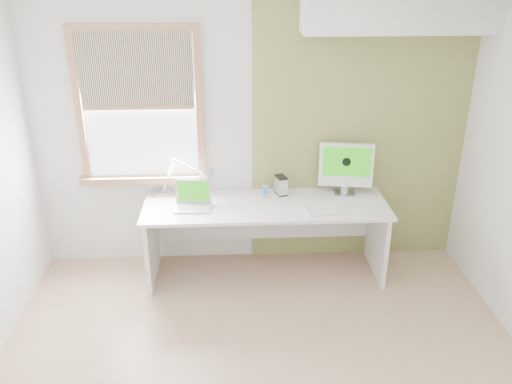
{
  "coord_description": "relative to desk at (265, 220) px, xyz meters",
  "views": [
    {
      "loc": [
        -0.21,
        -2.92,
        2.77
      ],
      "look_at": [
        0.0,
        1.05,
        1.0
      ],
      "focal_mm": 37.21,
      "sensor_mm": 36.0,
      "label": 1
    }
  ],
  "objects": [
    {
      "name": "external_drive",
      "position": [
        0.16,
        0.16,
        0.28
      ],
      "size": [
        0.12,
        0.16,
        0.18
      ],
      "color": "#B9BBBE",
      "rests_on": "desk"
    },
    {
      "name": "room",
      "position": [
        -0.11,
        -1.44,
        0.77
      ],
      "size": [
        4.04,
        3.54,
        2.64
      ],
      "color": "tan",
      "rests_on": "ground"
    },
    {
      "name": "laptop",
      "position": [
        -0.65,
        -0.07,
        0.25
      ],
      "size": [
        0.33,
        0.27,
        0.22
      ],
      "color": "#B9BBBE",
      "rests_on": "desk"
    },
    {
      "name": "desk_lamp",
      "position": [
        -0.61,
        0.12,
        0.38
      ],
      "size": [
        0.6,
        0.34,
        0.36
      ],
      "color": "#B9BBBE",
      "rests_on": "desk"
    },
    {
      "name": "imac",
      "position": [
        0.75,
        0.15,
        0.47
      ],
      "size": [
        0.5,
        0.19,
        0.49
      ],
      "color": "#B9BBBE",
      "rests_on": "desk"
    },
    {
      "name": "keyboard",
      "position": [
        0.54,
        -0.26,
        0.2
      ],
      "size": [
        0.41,
        0.17,
        0.02
      ],
      "color": "white",
      "rests_on": "desk"
    },
    {
      "name": "accent_wall",
      "position": [
        0.89,
        0.3,
        0.77
      ],
      "size": [
        2.0,
        0.02,
        2.6
      ],
      "primitive_type": "cube",
      "color": "olive",
      "rests_on": "room"
    },
    {
      "name": "desk",
      "position": [
        0.0,
        0.0,
        0.0
      ],
      "size": [
        2.2,
        0.7,
        0.73
      ],
      "color": "white",
      "rests_on": "room"
    },
    {
      "name": "phone_dock",
      "position": [
        0.01,
        0.08,
        0.23
      ],
      "size": [
        0.08,
        0.08,
        0.13
      ],
      "color": "#B9BBBE",
      "rests_on": "desk"
    },
    {
      "name": "mouse",
      "position": [
        0.35,
        -0.21,
        0.21
      ],
      "size": [
        0.08,
        0.12,
        0.03
      ],
      "primitive_type": "ellipsoid",
      "rotation": [
        0.0,
        0.0,
        -0.19
      ],
      "color": "white",
      "rests_on": "desk"
    },
    {
      "name": "window",
      "position": [
        -1.11,
        0.27,
        1.01
      ],
      "size": [
        1.2,
        0.14,
        1.42
      ],
      "color": "#A76B47",
      "rests_on": "room"
    },
    {
      "name": "soffit",
      "position": [
        1.09,
        0.13,
        1.87
      ],
      "size": [
        1.6,
        0.4,
        0.42
      ],
      "primitive_type": "cube",
      "color": "white",
      "rests_on": "room"
    }
  ]
}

